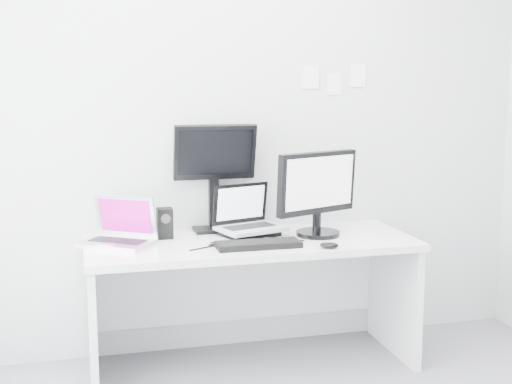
# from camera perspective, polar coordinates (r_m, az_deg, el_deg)

# --- Properties ---
(back_wall) EXTENTS (3.60, 0.00, 3.60)m
(back_wall) POSITION_cam_1_polar(r_m,az_deg,el_deg) (4.03, -1.59, 5.71)
(back_wall) COLOR silver
(back_wall) RESTS_ON ground
(desk) EXTENTS (1.80, 0.70, 0.73)m
(desk) POSITION_cam_1_polar(r_m,az_deg,el_deg) (3.89, -0.36, -9.25)
(desk) COLOR silver
(desk) RESTS_ON ground
(macbook) EXTENTS (0.45, 0.42, 0.27)m
(macbook) POSITION_cam_1_polar(r_m,az_deg,el_deg) (3.71, -11.59, -2.34)
(macbook) COLOR #B9BABE
(macbook) RESTS_ON desk
(speaker) EXTENTS (0.09, 0.09, 0.17)m
(speaker) POSITION_cam_1_polar(r_m,az_deg,el_deg) (3.84, -7.58, -2.59)
(speaker) COLOR black
(speaker) RESTS_ON desk
(dell_laptop) EXTENTS (0.42, 0.37, 0.30)m
(dell_laptop) POSITION_cam_1_polar(r_m,az_deg,el_deg) (3.87, -0.43, -1.49)
(dell_laptop) COLOR #B7B9BF
(dell_laptop) RESTS_ON desk
(rear_monitor) EXTENTS (0.47, 0.18, 0.64)m
(rear_monitor) POSITION_cam_1_polar(r_m,az_deg,el_deg) (3.96, -3.47, 1.29)
(rear_monitor) COLOR black
(rear_monitor) RESTS_ON desk
(samsung_monitor) EXTENTS (0.59, 0.44, 0.49)m
(samsung_monitor) POSITION_cam_1_polar(r_m,az_deg,el_deg) (3.86, 5.21, -0.04)
(samsung_monitor) COLOR black
(samsung_monitor) RESTS_ON desk
(keyboard) EXTENTS (0.45, 0.16, 0.03)m
(keyboard) POSITION_cam_1_polar(r_m,az_deg,el_deg) (3.62, 0.19, -4.38)
(keyboard) COLOR black
(keyboard) RESTS_ON desk
(mouse) EXTENTS (0.12, 0.09, 0.03)m
(mouse) POSITION_cam_1_polar(r_m,az_deg,el_deg) (3.61, 6.10, -4.43)
(mouse) COLOR black
(mouse) RESTS_ON desk
(wall_note_0) EXTENTS (0.10, 0.00, 0.14)m
(wall_note_0) POSITION_cam_1_polar(r_m,az_deg,el_deg) (4.15, 4.57, 9.51)
(wall_note_0) COLOR white
(wall_note_0) RESTS_ON back_wall
(wall_note_1) EXTENTS (0.09, 0.00, 0.13)m
(wall_note_1) POSITION_cam_1_polar(r_m,az_deg,el_deg) (4.20, 6.53, 8.93)
(wall_note_1) COLOR white
(wall_note_1) RESTS_ON back_wall
(wall_note_2) EXTENTS (0.10, 0.00, 0.14)m
(wall_note_2) POSITION_cam_1_polar(r_m,az_deg,el_deg) (4.25, 8.46, 9.56)
(wall_note_2) COLOR white
(wall_note_2) RESTS_ON back_wall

